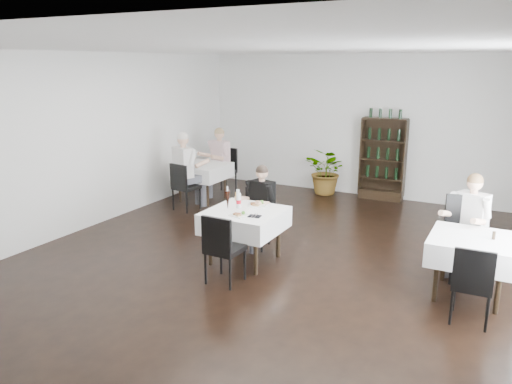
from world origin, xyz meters
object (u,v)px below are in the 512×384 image
(main_table, at_px, (245,220))
(potted_tree, at_px, (327,171))
(wine_shelf, at_px, (383,160))
(diner_main, at_px, (259,201))

(main_table, xyz_separation_m, potted_tree, (-0.26, 4.19, -0.11))
(wine_shelf, xyz_separation_m, main_table, (-0.90, -4.31, -0.23))
(wine_shelf, distance_m, main_table, 4.41)
(wine_shelf, relative_size, potted_tree, 1.71)
(wine_shelf, xyz_separation_m, potted_tree, (-1.16, -0.13, -0.33))
(main_table, distance_m, diner_main, 0.60)
(potted_tree, bearing_deg, wine_shelf, 6.23)
(potted_tree, bearing_deg, main_table, -86.48)
(main_table, relative_size, potted_tree, 1.00)
(main_table, bearing_deg, diner_main, 96.87)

